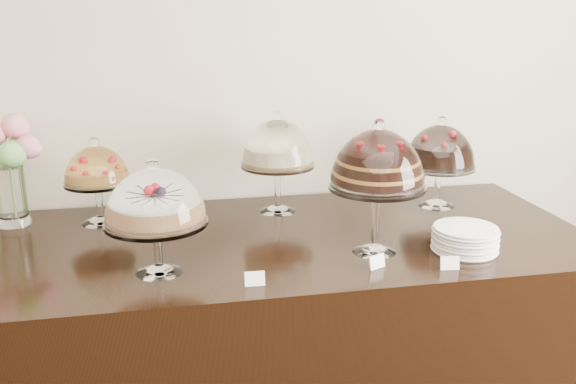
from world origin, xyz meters
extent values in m
cube|color=#BEB499|center=(0.00, 3.00, 1.50)|extent=(5.00, 0.04, 3.00)
cube|color=black|center=(0.22, 2.45, 0.45)|extent=(2.20, 1.00, 0.90)
cone|color=white|center=(-0.23, 2.21, 0.91)|extent=(0.15, 0.15, 0.02)
cylinder|color=white|center=(-0.23, 2.21, 0.99)|extent=(0.03, 0.03, 0.13)
cylinder|color=white|center=(-0.23, 2.21, 1.06)|extent=(0.32, 0.32, 0.01)
cylinder|color=#B67F51|center=(-0.23, 2.21, 1.10)|extent=(0.26, 0.26, 0.06)
sphere|color=red|center=(-0.16, 2.23, 1.14)|extent=(0.02, 0.02, 0.02)
sphere|color=red|center=(-0.28, 2.26, 1.14)|extent=(0.02, 0.02, 0.02)
sphere|color=red|center=(-0.24, 2.14, 1.14)|extent=(0.02, 0.02, 0.02)
sphere|color=white|center=(-0.23, 2.21, 1.25)|extent=(0.04, 0.04, 0.04)
cone|color=white|center=(0.49, 2.24, 0.91)|extent=(0.15, 0.15, 0.02)
cylinder|color=white|center=(0.49, 2.24, 1.02)|extent=(0.03, 0.03, 0.20)
cylinder|color=white|center=(0.49, 2.24, 1.13)|extent=(0.32, 0.32, 0.01)
cylinder|color=black|center=(0.49, 2.24, 1.19)|extent=(0.24, 0.24, 0.11)
sphere|color=red|center=(0.55, 2.26, 1.26)|extent=(0.02, 0.02, 0.02)
sphere|color=red|center=(0.51, 2.30, 1.26)|extent=(0.02, 0.02, 0.02)
sphere|color=red|center=(0.44, 2.28, 1.26)|extent=(0.02, 0.02, 0.02)
sphere|color=red|center=(0.43, 2.22, 1.26)|extent=(0.02, 0.02, 0.02)
sphere|color=red|center=(0.48, 2.17, 1.26)|extent=(0.02, 0.02, 0.02)
sphere|color=red|center=(0.54, 2.19, 1.26)|extent=(0.02, 0.02, 0.02)
sphere|color=white|center=(0.49, 2.24, 1.34)|extent=(0.04, 0.04, 0.04)
cone|color=white|center=(0.25, 2.74, 0.91)|extent=(0.15, 0.15, 0.02)
cylinder|color=white|center=(0.25, 2.74, 1.01)|extent=(0.03, 0.03, 0.16)
cylinder|color=white|center=(0.25, 2.74, 1.09)|extent=(0.30, 0.30, 0.01)
cylinder|color=#F5EEBD|center=(0.25, 2.74, 1.13)|extent=(0.23, 0.23, 0.06)
sphere|color=white|center=(0.25, 2.74, 1.29)|extent=(0.04, 0.04, 0.04)
cone|color=white|center=(0.92, 2.68, 0.91)|extent=(0.15, 0.15, 0.02)
cylinder|color=white|center=(0.92, 2.68, 0.99)|extent=(0.03, 0.03, 0.14)
cylinder|color=white|center=(0.92, 2.68, 1.07)|extent=(0.29, 0.29, 0.01)
cylinder|color=black|center=(0.92, 2.68, 1.11)|extent=(0.24, 0.24, 0.08)
sphere|color=red|center=(0.98, 2.70, 1.16)|extent=(0.02, 0.02, 0.02)
sphere|color=red|center=(0.87, 2.73, 1.16)|extent=(0.02, 0.02, 0.02)
sphere|color=red|center=(0.90, 2.62, 1.16)|extent=(0.02, 0.02, 0.02)
sphere|color=white|center=(0.92, 2.68, 1.26)|extent=(0.04, 0.04, 0.04)
cone|color=white|center=(-0.44, 2.74, 0.91)|extent=(0.15, 0.15, 0.02)
cylinder|color=white|center=(-0.44, 2.74, 0.99)|extent=(0.03, 0.03, 0.13)
cylinder|color=white|center=(-0.44, 2.74, 1.06)|extent=(0.25, 0.25, 0.01)
cylinder|color=gold|center=(-0.44, 2.74, 1.08)|extent=(0.21, 0.21, 0.04)
sphere|color=red|center=(-0.39, 2.76, 1.11)|extent=(0.02, 0.02, 0.02)
sphere|color=red|center=(-0.43, 2.80, 1.11)|extent=(0.02, 0.02, 0.02)
sphere|color=red|center=(-0.49, 2.78, 1.11)|extent=(0.02, 0.02, 0.02)
sphere|color=red|center=(-0.50, 2.72, 1.11)|extent=(0.02, 0.02, 0.02)
sphere|color=red|center=(-0.46, 2.68, 1.11)|extent=(0.02, 0.02, 0.02)
sphere|color=red|center=(-0.40, 2.70, 1.11)|extent=(0.02, 0.02, 0.02)
sphere|color=white|center=(-0.44, 2.74, 1.22)|extent=(0.04, 0.04, 0.04)
cylinder|color=white|center=(-0.77, 2.79, 1.01)|extent=(0.11, 0.11, 0.22)
cylinder|color=#476B2D|center=(-0.73, 2.79, 1.07)|extent=(0.01, 0.01, 0.26)
sphere|color=pink|center=(-0.69, 2.79, 1.20)|extent=(0.09, 0.09, 0.09)
cylinder|color=#476B2D|center=(-0.75, 2.83, 1.10)|extent=(0.01, 0.01, 0.32)
sphere|color=pink|center=(-0.74, 2.86, 1.26)|extent=(0.10, 0.10, 0.10)
cylinder|color=#476B2D|center=(-0.80, 2.82, 1.09)|extent=(0.01, 0.01, 0.30)
cylinder|color=#476B2D|center=(-0.75, 2.74, 1.07)|extent=(0.01, 0.01, 0.25)
sphere|color=#619D4C|center=(-0.73, 2.69, 1.19)|extent=(0.10, 0.10, 0.10)
cylinder|color=white|center=(0.80, 2.18, 0.90)|extent=(0.22, 0.22, 0.01)
cylinder|color=white|center=(0.80, 2.18, 0.92)|extent=(0.21, 0.21, 0.01)
cylinder|color=white|center=(0.80, 2.18, 0.93)|extent=(0.22, 0.22, 0.01)
cylinder|color=white|center=(0.80, 2.18, 0.94)|extent=(0.21, 0.21, 0.01)
cylinder|color=white|center=(0.80, 2.18, 0.95)|extent=(0.22, 0.22, 0.01)
cylinder|color=white|center=(0.80, 2.18, 0.96)|extent=(0.21, 0.21, 0.01)
cylinder|color=white|center=(0.80, 2.18, 0.97)|extent=(0.22, 0.22, 0.01)
cylinder|color=white|center=(0.80, 2.18, 0.98)|extent=(0.21, 0.21, 0.01)
cube|color=white|center=(0.05, 2.05, 0.92)|extent=(0.06, 0.02, 0.04)
cube|color=white|center=(0.67, 2.04, 0.92)|extent=(0.06, 0.02, 0.04)
cube|color=white|center=(0.45, 2.10, 0.92)|extent=(0.06, 0.04, 0.04)
camera|label=1|loc=(-0.21, 0.30, 1.71)|focal=40.00mm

